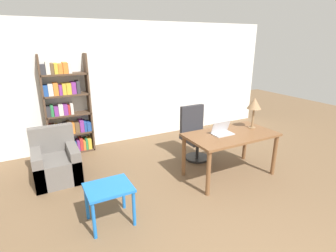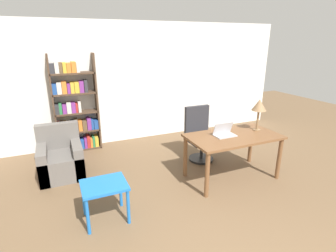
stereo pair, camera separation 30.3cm
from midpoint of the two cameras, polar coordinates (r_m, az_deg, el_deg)
wall_back at (r=6.10m, az=-7.19°, el=9.20°), size 8.00×0.06×2.70m
desk at (r=4.58m, az=15.84°, el=-3.22°), size 1.55×0.84×0.78m
laptop at (r=4.48m, az=14.06°, el=-1.47°), size 0.35×0.21×0.22m
table_lamp at (r=4.82m, az=20.97°, el=4.09°), size 0.25×0.25×0.56m
office_chair at (r=5.25m, az=8.60°, el=-1.99°), size 0.54×0.54×1.06m
side_table_blue at (r=3.56m, az=-11.26°, el=-13.57°), size 0.58×0.49×0.53m
armchair at (r=4.97m, az=-20.67°, el=-6.83°), size 0.72×0.79×0.87m
bookshelf at (r=5.79m, az=-18.30°, el=3.36°), size 0.89×0.28×2.05m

